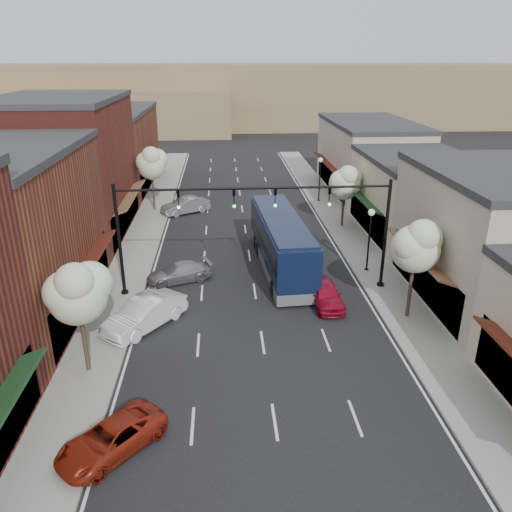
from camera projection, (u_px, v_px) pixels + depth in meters
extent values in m
plane|color=black|center=(266.00, 365.00, 23.81)|extent=(160.00, 160.00, 0.00)
cube|color=gray|center=(143.00, 237.00, 40.35)|extent=(2.80, 73.00, 0.15)
cube|color=gray|center=(347.00, 232.00, 41.43)|extent=(2.80, 73.00, 0.15)
cube|color=gray|center=(160.00, 236.00, 40.44)|extent=(0.25, 73.00, 0.17)
cube|color=gray|center=(330.00, 232.00, 41.34)|extent=(0.25, 73.00, 0.17)
cube|color=black|center=(79.00, 287.00, 28.11)|extent=(0.60, 11.90, 2.60)
cube|color=#521E12|center=(90.00, 262.00, 27.60)|extent=(1.07, 9.80, 0.49)
cube|color=maroon|center=(64.00, 170.00, 39.42)|extent=(9.00, 14.00, 10.50)
cube|color=#2D2D30|center=(54.00, 99.00, 37.37)|extent=(9.20, 14.10, 0.40)
cube|color=black|center=(123.00, 214.00, 41.06)|extent=(0.60, 11.90, 2.60)
cube|color=brown|center=(131.00, 196.00, 40.54)|extent=(1.07, 9.80, 0.49)
cube|color=brown|center=(108.00, 150.00, 54.68)|extent=(9.00, 18.00, 8.00)
cube|color=#2D2D30|center=(103.00, 111.00, 53.11)|extent=(9.20, 18.10, 0.40)
cube|color=black|center=(148.00, 171.00, 55.85)|extent=(0.60, 15.30, 2.60)
cube|color=#183C1D|center=(154.00, 158.00, 55.34)|extent=(1.07, 12.60, 0.49)
cube|color=#B5A89B|center=(495.00, 241.00, 28.84)|extent=(8.00, 12.00, 7.50)
cube|color=#2D2D30|center=(508.00, 173.00, 27.36)|extent=(8.20, 12.10, 0.40)
cube|color=black|center=(428.00, 276.00, 29.41)|extent=(0.60, 10.20, 2.60)
cube|color=brown|center=(417.00, 253.00, 28.80)|extent=(1.07, 8.40, 0.49)
cube|color=beige|center=(417.00, 198.00, 40.22)|extent=(8.00, 12.00, 6.00)
cube|color=#2D2D30|center=(422.00, 159.00, 39.02)|extent=(8.20, 12.10, 0.40)
cube|color=black|center=(370.00, 216.00, 40.51)|extent=(0.60, 10.20, 2.60)
cube|color=#183C1D|center=(362.00, 198.00, 39.90)|extent=(1.07, 8.40, 0.49)
cube|color=#B5A89B|center=(369.00, 159.00, 52.98)|extent=(8.00, 16.00, 7.00)
cube|color=#2D2D30|center=(372.00, 123.00, 51.60)|extent=(8.20, 16.10, 0.40)
cube|color=black|center=(334.00, 177.00, 53.46)|extent=(0.60, 13.60, 2.60)
cube|color=#521E12|center=(327.00, 163.00, 52.84)|extent=(1.07, 11.20, 0.49)
cube|color=#7A6647|center=(229.00, 94.00, 104.79)|extent=(120.00, 30.00, 12.00)
cube|color=#7A6647|center=(96.00, 111.00, 92.83)|extent=(50.00, 20.00, 8.00)
cylinder|color=black|center=(380.00, 285.00, 31.67)|extent=(0.44, 0.44, 0.30)
cylinder|color=black|center=(385.00, 236.00, 30.41)|extent=(0.20, 0.20, 7.00)
cylinder|color=black|center=(323.00, 187.00, 28.99)|extent=(8.00, 0.14, 0.14)
imported|color=black|center=(329.00, 197.00, 29.24)|extent=(0.18, 0.46, 1.10)
sphere|color=#19E533|center=(329.00, 204.00, 29.29)|extent=(0.18, 0.18, 0.18)
imported|color=black|center=(275.00, 198.00, 29.04)|extent=(0.18, 0.46, 1.10)
sphere|color=#19E533|center=(275.00, 206.00, 29.08)|extent=(0.18, 0.18, 0.18)
cylinder|color=black|center=(125.00, 293.00, 30.64)|extent=(0.44, 0.44, 0.30)
cylinder|color=black|center=(119.00, 242.00, 29.38)|extent=(0.20, 0.20, 7.00)
cylinder|color=black|center=(185.00, 189.00, 28.48)|extent=(8.00, 0.14, 0.14)
imported|color=black|center=(178.00, 200.00, 28.68)|extent=(0.18, 0.46, 1.10)
sphere|color=#19E533|center=(179.00, 207.00, 28.72)|extent=(0.18, 0.18, 0.18)
imported|color=black|center=(234.00, 199.00, 28.88)|extent=(0.18, 0.46, 1.10)
sphere|color=#19E533|center=(234.00, 206.00, 28.93)|extent=(0.18, 0.18, 0.18)
cylinder|color=#47382B|center=(410.00, 288.00, 27.35)|extent=(0.20, 0.20, 3.71)
sphere|color=#B6D3A2|center=(415.00, 249.00, 26.48)|extent=(2.60, 2.60, 2.60)
sphere|color=#B6D3A2|center=(424.00, 238.00, 26.62)|extent=(2.00, 2.00, 2.00)
sphere|color=#B6D3A2|center=(411.00, 245.00, 26.05)|extent=(1.90, 1.90, 1.90)
sphere|color=#B6D3A2|center=(423.00, 235.00, 25.68)|extent=(1.70, 1.70, 1.70)
cylinder|color=#47382B|center=(343.00, 208.00, 42.22)|extent=(0.20, 0.20, 3.33)
sphere|color=#B6D3A2|center=(344.00, 184.00, 41.44)|extent=(2.60, 2.60, 2.60)
sphere|color=#B6D3A2|center=(350.00, 178.00, 41.59)|extent=(2.00, 2.00, 2.00)
sphere|color=#B6D3A2|center=(341.00, 182.00, 41.02)|extent=(1.90, 1.90, 1.90)
sphere|color=#B6D3A2|center=(348.00, 176.00, 40.67)|extent=(1.70, 1.70, 1.70)
cylinder|color=#47382B|center=(84.00, 339.00, 22.62)|extent=(0.20, 0.20, 3.52)
sphere|color=#B6D3A2|center=(78.00, 296.00, 21.79)|extent=(2.60, 2.60, 2.60)
sphere|color=#B6D3A2|center=(90.00, 284.00, 21.94)|extent=(2.00, 2.00, 2.00)
sphere|color=#B6D3A2|center=(65.00, 292.00, 21.36)|extent=(1.90, 1.90, 1.90)
sphere|color=#B6D3A2|center=(74.00, 282.00, 21.00)|extent=(1.70, 1.70, 1.70)
cylinder|color=#47382B|center=(153.00, 191.00, 46.60)|extent=(0.20, 0.20, 3.84)
sphere|color=#B6D3A2|center=(151.00, 165.00, 45.70)|extent=(2.60, 2.60, 2.60)
sphere|color=#B6D3A2|center=(157.00, 160.00, 45.83)|extent=(2.00, 2.00, 2.00)
sphere|color=#B6D3A2|center=(146.00, 162.00, 45.26)|extent=(1.90, 1.90, 1.90)
sphere|color=#B6D3A2|center=(151.00, 156.00, 44.88)|extent=(1.70, 1.70, 1.70)
cylinder|color=black|center=(366.00, 270.00, 33.99)|extent=(0.28, 0.28, 0.20)
cylinder|color=black|center=(369.00, 244.00, 33.27)|extent=(0.12, 0.12, 4.00)
sphere|color=white|center=(372.00, 212.00, 32.44)|extent=(0.44, 0.44, 0.44)
cylinder|color=black|center=(319.00, 201.00, 50.17)|extent=(0.28, 0.28, 0.20)
cylinder|color=black|center=(320.00, 182.00, 49.46)|extent=(0.12, 0.12, 4.00)
sphere|color=white|center=(321.00, 160.00, 48.63)|extent=(0.44, 0.44, 0.44)
cube|color=#0D1634|center=(281.00, 241.00, 33.87)|extent=(3.36, 12.21, 3.07)
cube|color=#595B60|center=(281.00, 261.00, 34.40)|extent=(3.38, 12.23, 0.70)
cube|color=black|center=(281.00, 235.00, 33.71)|extent=(3.36, 11.25, 1.11)
cube|color=#0D1634|center=(282.00, 219.00, 33.27)|extent=(3.12, 11.71, 0.25)
cube|color=black|center=(300.00, 267.00, 28.13)|extent=(2.09, 0.21, 1.21)
cylinder|color=black|center=(274.00, 288.00, 30.39)|extent=(0.39, 1.06, 1.05)
cylinder|color=black|center=(312.00, 286.00, 30.68)|extent=(0.39, 1.06, 1.05)
cylinder|color=black|center=(256.00, 243.00, 37.78)|extent=(0.39, 1.06, 1.05)
cylinder|color=black|center=(287.00, 241.00, 38.07)|extent=(0.39, 1.06, 1.05)
cylinder|color=black|center=(259.00, 249.00, 36.49)|extent=(0.39, 1.06, 1.05)
cylinder|color=black|center=(291.00, 248.00, 36.78)|extent=(0.39, 1.06, 1.05)
imported|color=maroon|center=(326.00, 294.00, 29.31)|extent=(1.87, 4.17, 1.39)
imported|color=maroon|center=(111.00, 438.00, 18.42)|extent=(4.31, 4.42, 1.17)
imported|color=silver|center=(145.00, 314.00, 26.81)|extent=(4.47, 5.02, 1.65)
imported|color=gray|center=(179.00, 273.00, 32.37)|extent=(4.55, 3.05, 1.22)
imported|color=gray|center=(185.00, 206.00, 46.28)|extent=(4.70, 3.60, 1.49)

